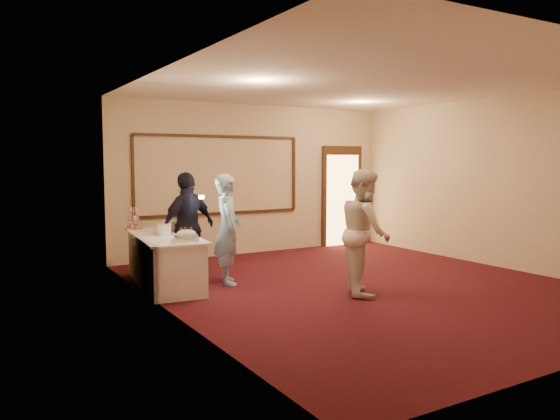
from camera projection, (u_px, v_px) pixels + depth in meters
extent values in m
plane|color=black|center=(364.00, 286.00, 8.20)|extent=(7.00, 7.00, 0.00)
cube|color=beige|center=(255.00, 179.00, 11.08)|extent=(6.00, 0.04, 3.00)
cube|color=beige|center=(171.00, 192.00, 6.56)|extent=(0.04, 7.00, 3.00)
cube|color=beige|center=(499.00, 182.00, 9.58)|extent=(0.04, 7.00, 3.00)
cube|color=white|center=(367.00, 83.00, 7.93)|extent=(6.00, 7.00, 0.04)
cube|color=black|center=(220.00, 213.00, 10.71)|extent=(3.40, 0.04, 0.05)
cube|color=black|center=(220.00, 136.00, 10.57)|extent=(3.40, 0.04, 0.05)
cube|color=black|center=(133.00, 176.00, 9.78)|extent=(0.05, 0.04, 1.50)
cube|color=black|center=(294.00, 174.00, 11.49)|extent=(0.05, 0.04, 1.50)
cube|color=black|center=(342.00, 196.00, 12.16)|extent=(1.05, 0.06, 2.20)
cube|color=#FFBF66|center=(342.00, 200.00, 12.14)|extent=(0.85, 0.02, 2.00)
cube|color=white|center=(165.00, 261.00, 8.18)|extent=(0.95, 2.10, 0.74)
cube|color=white|center=(164.00, 236.00, 8.15)|extent=(1.05, 2.22, 0.03)
cube|color=silver|center=(186.00, 239.00, 7.58)|extent=(0.43, 0.48, 0.04)
ellipsoid|color=silver|center=(186.00, 234.00, 7.57)|extent=(0.27, 0.27, 0.12)
cube|color=silver|center=(189.00, 236.00, 7.73)|extent=(0.07, 0.29, 0.01)
cylinder|color=#E15C7D|center=(133.00, 218.00, 8.85)|extent=(0.02, 0.02, 0.35)
cylinder|color=#E15C7D|center=(134.00, 229.00, 8.87)|extent=(0.27, 0.27, 0.01)
cylinder|color=#E15C7D|center=(134.00, 220.00, 8.85)|extent=(0.20, 0.20, 0.01)
cylinder|color=#E15C7D|center=(133.00, 211.00, 8.84)|extent=(0.14, 0.14, 0.01)
cylinder|color=white|center=(164.00, 230.00, 8.11)|extent=(0.20, 0.20, 0.16)
cylinder|color=white|center=(164.00, 224.00, 8.10)|extent=(0.21, 0.21, 0.01)
cylinder|color=white|center=(171.00, 226.00, 8.56)|extent=(0.19, 0.19, 0.15)
cylinder|color=white|center=(171.00, 221.00, 8.56)|extent=(0.20, 0.20, 0.01)
cylinder|color=white|center=(187.00, 236.00, 8.05)|extent=(0.26, 0.26, 0.01)
cylinder|color=#925E25|center=(187.00, 234.00, 8.04)|extent=(0.22, 0.22, 0.04)
imported|color=#86ACD1|center=(228.00, 229.00, 8.28)|extent=(0.54, 0.69, 1.68)
imported|color=white|center=(365.00, 232.00, 7.66)|extent=(1.00, 1.07, 1.76)
imported|color=black|center=(188.00, 227.00, 8.48)|extent=(1.08, 0.73, 1.70)
cube|color=white|center=(201.00, 197.00, 8.25)|extent=(0.08, 0.06, 0.05)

